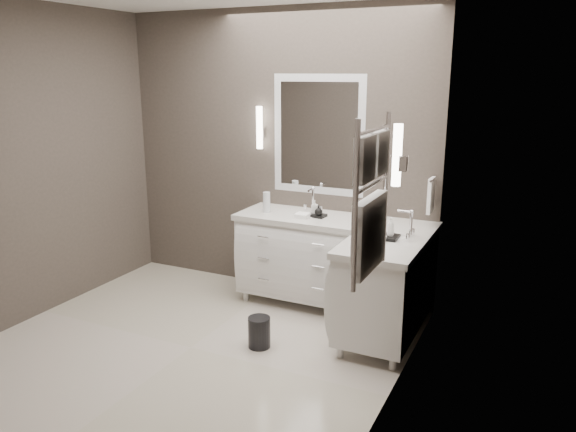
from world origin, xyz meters
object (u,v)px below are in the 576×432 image
at_px(towel_ladder, 370,208).
at_px(waste_bin, 259,332).
at_px(vanity_back, 306,253).
at_px(vanity_right, 388,279).

height_order(towel_ladder, waste_bin, towel_ladder).
height_order(vanity_back, waste_bin, vanity_back).
relative_size(vanity_back, waste_bin, 4.99).
height_order(vanity_right, waste_bin, vanity_right).
bearing_deg(vanity_right, towel_ladder, -80.16).
bearing_deg(waste_bin, vanity_right, 37.64).
relative_size(vanity_back, vanity_right, 1.00).
bearing_deg(vanity_back, towel_ladder, -55.90).
relative_size(vanity_back, towel_ladder, 1.38).
height_order(vanity_back, towel_ladder, towel_ladder).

